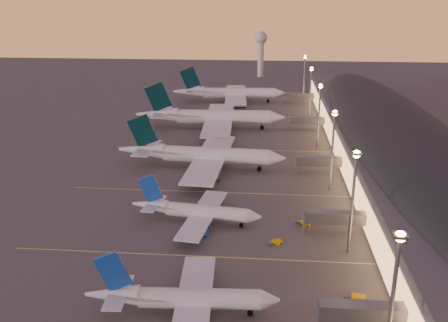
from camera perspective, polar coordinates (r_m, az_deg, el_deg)
ground at (r=125.34m, az=-2.75°, el=-9.68°), size 700.00×700.00×0.00m
airliner_narrow_south at (r=100.29m, az=-4.75°, el=-15.39°), size 37.91×33.88×13.55m
airliner_narrow_north at (r=135.80m, az=-3.25°, el=-5.75°), size 36.31×32.70×12.97m
airliner_wide_near at (r=176.28m, az=-2.64°, el=0.70°), size 59.99×54.68×19.20m
airliner_wide_mid at (r=227.34m, az=-1.54°, el=5.05°), size 67.63×61.57×21.66m
airliner_wide_far at (r=283.49m, az=0.62°, el=7.76°), size 63.28×57.73×20.25m
terminal_building at (r=194.14m, az=18.65°, el=2.61°), size 56.35×255.00×17.46m
light_masts at (r=180.25m, az=11.44°, el=4.92°), size 2.20×217.20×25.90m
radar_tower at (r=371.01m, az=4.25°, el=12.95°), size 9.00×9.00×32.50m
lane_markings at (r=161.34m, az=-0.86°, el=-2.90°), size 90.00×180.36×0.00m
baggage_tug_b at (r=108.66m, az=14.81°, el=-14.91°), size 4.38×2.33×1.24m
baggage_tug_c at (r=137.09m, az=9.10°, el=-7.04°), size 3.95×2.92×1.10m
baggage_tug_d at (r=126.45m, az=5.87°, el=-9.25°), size 3.69×2.70×1.03m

